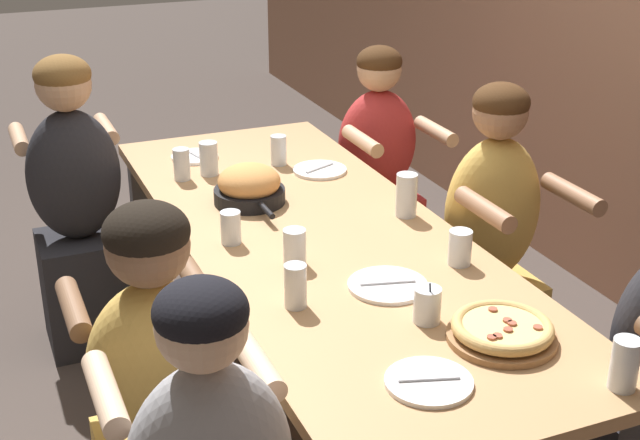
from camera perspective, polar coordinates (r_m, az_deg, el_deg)
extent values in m
plane|color=#423833|center=(3.27, 0.00, -13.12)|extent=(18.00, 18.00, 0.00)
cube|color=tan|center=(2.90, 0.00, -1.27)|extent=(2.34, 0.86, 0.04)
cube|color=#4C4C51|center=(3.93, -11.28, -0.93)|extent=(0.07, 0.07, 0.72)
cube|color=#4C4C51|center=(4.12, -1.23, 0.68)|extent=(0.07, 0.07, 0.72)
cylinder|color=#996B42|center=(2.34, 11.54, -7.36)|extent=(0.28, 0.28, 0.02)
torus|color=tan|center=(2.33, 11.60, -6.74)|extent=(0.26, 0.26, 0.03)
cylinder|color=#E5C675|center=(2.33, 11.59, -6.87)|extent=(0.22, 0.22, 0.03)
cylinder|color=#9E4C38|center=(2.30, 11.94, -6.87)|extent=(0.02, 0.02, 0.01)
cylinder|color=#9E4C38|center=(2.32, 13.77, -6.69)|extent=(0.02, 0.02, 0.01)
cylinder|color=#9E4C38|center=(2.26, 10.93, -7.38)|extent=(0.02, 0.02, 0.01)
cylinder|color=#9E4C38|center=(2.33, 12.19, -6.48)|extent=(0.02, 0.02, 0.01)
cylinder|color=#9E4C38|center=(2.38, 11.00, -5.63)|extent=(0.02, 0.02, 0.01)
cylinder|color=#9E4C38|center=(2.26, 11.30, -7.28)|extent=(0.02, 0.02, 0.01)
cylinder|color=#9E4C38|center=(2.34, 11.91, -6.30)|extent=(0.02, 0.02, 0.01)
cylinder|color=black|center=(3.14, -4.53, 1.57)|extent=(0.25, 0.25, 0.05)
cylinder|color=black|center=(2.98, -3.43, 0.61)|extent=(0.11, 0.02, 0.02)
ellipsoid|color=#D68E4C|center=(3.12, -4.56, 2.48)|extent=(0.22, 0.22, 0.12)
cylinder|color=white|center=(2.14, 6.97, -10.25)|extent=(0.21, 0.21, 0.01)
cube|color=#B7B7BC|center=(2.14, 6.99, -10.04)|extent=(0.06, 0.14, 0.01)
cylinder|color=white|center=(3.43, -0.02, 3.22)|extent=(0.21, 0.21, 0.01)
cube|color=#B7B7BC|center=(3.43, -0.02, 3.36)|extent=(0.07, 0.14, 0.01)
cylinder|color=white|center=(2.56, 4.35, -4.18)|extent=(0.23, 0.23, 0.01)
cube|color=#B7B7BC|center=(2.56, 4.35, -4.00)|extent=(0.05, 0.16, 0.01)
cylinder|color=white|center=(3.62, -8.02, 4.04)|extent=(0.19, 0.19, 0.01)
cube|color=#B7B7BC|center=(3.61, -8.03, 4.18)|extent=(0.13, 0.04, 0.01)
cylinder|color=silver|center=(2.38, 6.88, -5.43)|extent=(0.07, 0.07, 0.10)
cylinder|color=#1EA8DB|center=(2.38, 6.86, -5.72)|extent=(0.06, 0.06, 0.07)
cylinder|color=black|center=(2.36, 7.09, -5.34)|extent=(0.00, 0.01, 0.12)
cylinder|color=silver|center=(3.02, 5.56, 1.60)|extent=(0.07, 0.07, 0.15)
cylinder|color=black|center=(3.03, 5.53, 1.04)|extent=(0.06, 0.06, 0.09)
cylinder|color=silver|center=(2.67, -1.64, -1.75)|extent=(0.07, 0.07, 0.11)
cylinder|color=black|center=(2.68, -1.63, -2.21)|extent=(0.06, 0.06, 0.07)
cylinder|color=silver|center=(3.41, -7.14, 3.93)|extent=(0.07, 0.07, 0.13)
cylinder|color=silver|center=(3.42, -7.12, 3.53)|extent=(0.06, 0.06, 0.08)
cylinder|color=silver|center=(2.82, -5.73, -0.48)|extent=(0.06, 0.06, 0.11)
cylinder|color=silver|center=(2.83, -5.72, -0.81)|extent=(0.06, 0.06, 0.07)
cylinder|color=silver|center=(3.37, -8.85, 3.54)|extent=(0.06, 0.06, 0.12)
cylinder|color=black|center=(3.38, -8.83, 3.17)|extent=(0.05, 0.05, 0.07)
cylinder|color=silver|center=(2.20, 18.92, -8.72)|extent=(0.07, 0.07, 0.13)
cylinder|color=silver|center=(2.43, -1.58, -4.24)|extent=(0.06, 0.06, 0.13)
cylinder|color=silver|center=(2.70, 8.95, -1.75)|extent=(0.07, 0.07, 0.11)
cylinder|color=silver|center=(2.71, 8.92, -2.15)|extent=(0.06, 0.06, 0.07)
cylinder|color=silver|center=(3.50, -2.67, 4.49)|extent=(0.06, 0.06, 0.12)
cylinder|color=silver|center=(3.51, -2.66, 3.99)|extent=(0.05, 0.05, 0.05)
cube|color=#232328|center=(3.78, -14.68, -4.33)|extent=(0.32, 0.34, 0.48)
ellipsoid|color=#232328|center=(3.59, -15.48, 2.78)|extent=(0.24, 0.36, 0.52)
sphere|color=tan|center=(3.48, -16.12, 8.37)|extent=(0.21, 0.21, 0.21)
ellipsoid|color=brown|center=(3.47, -16.18, 8.95)|extent=(0.21, 0.21, 0.15)
cylinder|color=tan|center=(3.73, -18.71, 4.95)|extent=(0.28, 0.06, 0.06)
cylinder|color=tan|center=(3.77, -13.54, 5.70)|extent=(0.28, 0.06, 0.06)
cube|color=gold|center=(3.39, 10.33, -7.28)|extent=(0.32, 0.34, 0.48)
ellipsoid|color=gold|center=(3.17, 10.98, 0.61)|extent=(0.24, 0.36, 0.53)
sphere|color=#9E7051|center=(3.05, 11.48, 6.81)|extent=(0.19, 0.19, 0.19)
ellipsoid|color=#422814|center=(3.05, 11.53, 7.40)|extent=(0.19, 0.19, 0.13)
cylinder|color=#9E7051|center=(3.07, 15.88, 1.61)|extent=(0.28, 0.06, 0.06)
cylinder|color=#9E7051|center=(2.88, 10.50, 0.68)|extent=(0.28, 0.06, 0.06)
cube|color=#B22D2D|center=(4.10, 3.52, -1.36)|extent=(0.32, 0.34, 0.48)
ellipsoid|color=#B22D2D|center=(3.92, 3.68, 4.96)|extent=(0.24, 0.36, 0.47)
sphere|color=tan|center=(3.83, 3.81, 9.61)|extent=(0.19, 0.19, 0.19)
ellipsoid|color=#422814|center=(3.83, 3.82, 10.10)|extent=(0.20, 0.20, 0.13)
cylinder|color=tan|center=(3.80, 7.42, 5.66)|extent=(0.28, 0.06, 0.06)
cylinder|color=tan|center=(3.65, 2.73, 5.07)|extent=(0.28, 0.06, 0.06)
sphere|color=beige|center=(1.75, -7.59, -6.75)|extent=(0.19, 0.19, 0.19)
ellipsoid|color=black|center=(1.74, -7.65, -5.82)|extent=(0.19, 0.19, 0.13)
cylinder|color=beige|center=(2.02, -13.58, -10.74)|extent=(0.28, 0.06, 0.06)
cylinder|color=beige|center=(2.08, -4.22, -8.97)|extent=(0.28, 0.06, 0.06)
ellipsoid|color=gold|center=(2.35, -10.38, -8.93)|extent=(0.24, 0.36, 0.46)
sphere|color=brown|center=(2.19, -10.99, -1.62)|extent=(0.21, 0.21, 0.21)
ellipsoid|color=black|center=(2.18, -11.06, -0.74)|extent=(0.21, 0.21, 0.15)
cylinder|color=brown|center=(2.46, -15.51, -5.47)|extent=(0.28, 0.06, 0.06)
cylinder|color=brown|center=(2.51, -7.79, -4.16)|extent=(0.28, 0.06, 0.06)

